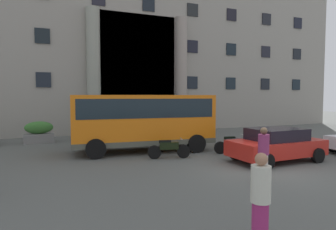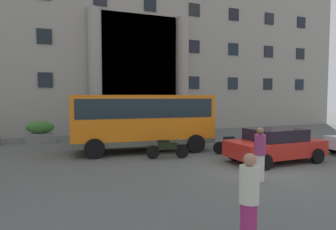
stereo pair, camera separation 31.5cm
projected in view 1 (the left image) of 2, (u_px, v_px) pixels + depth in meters
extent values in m
cube|color=#545753|center=(262.00, 173.00, 10.98)|extent=(80.00, 64.00, 0.12)
cube|color=gray|center=(132.00, 29.00, 26.54)|extent=(37.25, 9.00, 17.59)
cube|color=black|center=(139.00, 74.00, 22.42)|extent=(5.85, 0.12, 8.94)
cylinder|color=gray|center=(94.00, 72.00, 20.83)|extent=(0.96, 0.96, 8.94)
cylinder|color=gray|center=(181.00, 75.00, 23.44)|extent=(0.96, 0.96, 8.94)
cube|color=black|center=(44.00, 80.00, 19.82)|extent=(0.95, 0.08, 1.00)
cube|color=black|center=(192.00, 83.00, 24.09)|extent=(0.95, 0.08, 1.00)
cube|color=black|center=(231.00, 83.00, 25.52)|extent=(0.95, 0.08, 1.00)
cube|color=black|center=(265.00, 84.00, 26.94)|extent=(0.95, 0.08, 1.00)
cube|color=black|center=(296.00, 85.00, 28.37)|extent=(0.95, 0.08, 1.00)
cube|color=black|center=(42.00, 36.00, 19.63)|extent=(0.95, 0.08, 1.00)
cube|color=black|center=(192.00, 47.00, 23.91)|extent=(0.95, 0.08, 1.00)
cube|color=black|center=(231.00, 49.00, 25.33)|extent=(0.95, 0.08, 1.00)
cube|color=black|center=(266.00, 52.00, 26.76)|extent=(0.95, 0.08, 1.00)
cube|color=black|center=(297.00, 54.00, 28.18)|extent=(0.95, 0.08, 1.00)
cube|color=black|center=(149.00, 4.00, 22.29)|extent=(0.95, 0.08, 1.00)
cube|color=black|center=(193.00, 10.00, 23.72)|extent=(0.95, 0.08, 1.00)
cube|color=black|center=(232.00, 15.00, 25.15)|extent=(0.95, 0.08, 1.00)
cube|color=black|center=(267.00, 19.00, 26.57)|extent=(0.95, 0.08, 1.00)
cube|color=black|center=(298.00, 23.00, 28.00)|extent=(0.95, 0.08, 1.00)
cube|color=orange|center=(143.00, 119.00, 14.84)|extent=(7.07, 2.90, 2.38)
cube|color=black|center=(143.00, 108.00, 14.80)|extent=(6.66, 2.89, 0.91)
cube|color=black|center=(205.00, 111.00, 15.84)|extent=(0.22, 1.95, 1.13)
cube|color=#4C4D41|center=(143.00, 140.00, 14.91)|extent=(7.07, 2.94, 0.24)
cylinder|color=black|center=(180.00, 137.00, 16.75)|extent=(0.92, 0.35, 0.90)
cylinder|color=black|center=(196.00, 144.00, 14.54)|extent=(0.92, 0.35, 0.90)
cylinder|color=black|center=(92.00, 141.00, 15.29)|extent=(0.92, 0.35, 0.90)
cylinder|color=black|center=(96.00, 149.00, 13.08)|extent=(0.92, 0.35, 0.90)
cylinder|color=#9D921E|center=(210.00, 121.00, 18.55)|extent=(0.08, 0.08, 2.45)
cube|color=yellow|center=(210.00, 105.00, 18.46)|extent=(0.44, 0.03, 0.60)
cube|color=slate|center=(39.00, 138.00, 17.51)|extent=(1.66, 0.76, 0.56)
ellipsoid|color=#366D2D|center=(39.00, 128.00, 17.47)|extent=(1.59, 0.68, 0.74)
cube|color=slate|center=(94.00, 135.00, 18.85)|extent=(1.73, 0.78, 0.55)
ellipsoid|color=#215A25|center=(94.00, 124.00, 18.80)|extent=(1.66, 0.71, 0.89)
cube|color=#706D5C|center=(196.00, 130.00, 21.92)|extent=(1.46, 0.96, 0.47)
ellipsoid|color=#204523|center=(196.00, 121.00, 21.88)|extent=(1.40, 0.87, 1.01)
cube|color=red|center=(276.00, 147.00, 12.60)|extent=(4.13, 2.02, 0.65)
cube|color=black|center=(277.00, 134.00, 12.56)|extent=(2.25, 1.73, 0.49)
cylinder|color=black|center=(283.00, 148.00, 14.04)|extent=(0.63, 0.22, 0.62)
cylinder|color=black|center=(318.00, 155.00, 12.34)|extent=(0.63, 0.22, 0.62)
cylinder|color=black|center=(236.00, 153.00, 12.89)|extent=(0.63, 0.22, 0.62)
cylinder|color=black|center=(267.00, 162.00, 11.19)|extent=(0.63, 0.22, 0.62)
cylinder|color=black|center=(333.00, 146.00, 14.71)|extent=(0.63, 0.23, 0.62)
cylinder|color=black|center=(245.00, 146.00, 14.60)|extent=(0.61, 0.17, 0.60)
cylinder|color=black|center=(220.00, 148.00, 14.23)|extent=(0.61, 0.19, 0.60)
cube|color=#4F4951|center=(233.00, 141.00, 14.40)|extent=(0.89, 0.34, 0.32)
cube|color=black|center=(230.00, 138.00, 14.33)|extent=(0.54, 0.26, 0.12)
cylinder|color=#A5A5A8|center=(244.00, 135.00, 14.53)|extent=(0.09, 0.55, 0.03)
cylinder|color=black|center=(184.00, 152.00, 13.26)|extent=(0.61, 0.25, 0.60)
cylinder|color=black|center=(154.00, 152.00, 13.08)|extent=(0.61, 0.27, 0.60)
cube|color=black|center=(169.00, 146.00, 13.15)|extent=(0.87, 0.44, 0.32)
cube|color=black|center=(165.00, 142.00, 13.12)|extent=(0.55, 0.32, 0.12)
cylinder|color=#A5A5A8|center=(181.00, 139.00, 13.21)|extent=(0.17, 0.54, 0.03)
cylinder|color=#A22969|center=(260.00, 226.00, 5.38)|extent=(0.30, 0.30, 0.87)
cylinder|color=beige|center=(261.00, 184.00, 5.33)|extent=(0.36, 0.36, 0.67)
sphere|color=#A27054|center=(261.00, 159.00, 5.30)|extent=(0.23, 0.23, 0.23)
cylinder|color=beige|center=(263.00, 167.00, 9.76)|extent=(0.30, 0.30, 0.86)
cylinder|color=#913264|center=(264.00, 144.00, 9.71)|extent=(0.36, 0.36, 0.67)
sphere|color=brown|center=(264.00, 131.00, 9.68)|extent=(0.23, 0.23, 0.23)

